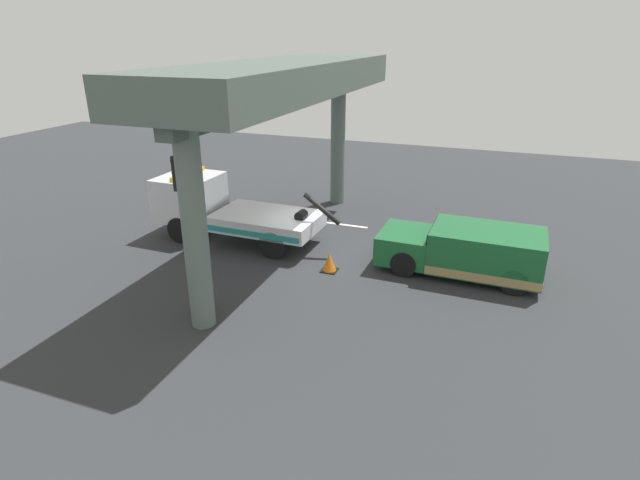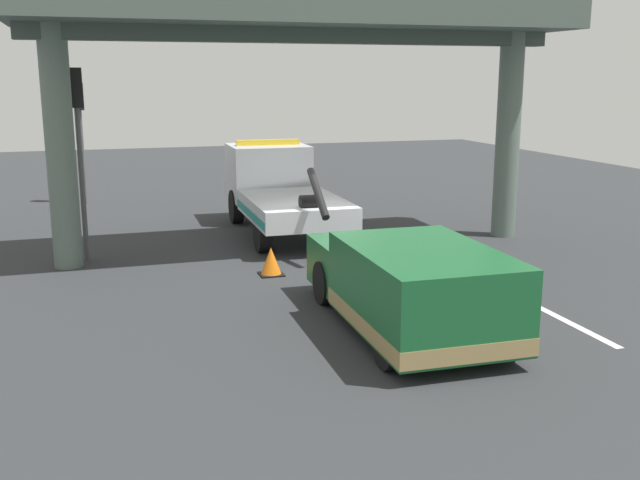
# 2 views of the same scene
# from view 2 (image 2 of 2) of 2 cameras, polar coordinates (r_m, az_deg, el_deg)

# --- Properties ---
(ground_plane) EXTENTS (60.00, 40.00, 0.10)m
(ground_plane) POSITION_cam_2_polar(r_m,az_deg,el_deg) (17.90, -0.30, -1.57)
(ground_plane) COLOR #2D3033
(lane_stripe_west) EXTENTS (2.60, 0.16, 0.01)m
(lane_stripe_west) POSITION_cam_2_polar(r_m,az_deg,el_deg) (13.97, 18.87, -6.13)
(lane_stripe_west) COLOR silver
(lane_stripe_west) RESTS_ON ground
(lane_stripe_mid) EXTENTS (2.60, 0.16, 0.01)m
(lane_stripe_mid) POSITION_cam_2_polar(r_m,az_deg,el_deg) (18.93, 8.17, -0.75)
(lane_stripe_mid) COLOR silver
(lane_stripe_mid) RESTS_ON ground
(lane_stripe_east) EXTENTS (2.60, 0.16, 0.01)m
(lane_stripe_east) POSITION_cam_2_polar(r_m,az_deg,el_deg) (24.36, 2.09, 2.35)
(lane_stripe_east) COLOR silver
(lane_stripe_east) RESTS_ON ground
(tow_truck_white) EXTENTS (7.28, 2.55, 2.46)m
(tow_truck_white) POSITION_cam_2_polar(r_m,az_deg,el_deg) (21.16, -3.22, 4.07)
(tow_truck_white) COLOR silver
(tow_truck_white) RESTS_ON ground
(towed_van_green) EXTENTS (5.25, 2.32, 1.58)m
(towed_van_green) POSITION_cam_2_polar(r_m,az_deg,el_deg) (12.77, 6.93, -3.62)
(towed_van_green) COLOR #195B2D
(towed_van_green) RESTS_ON ground
(overpass_structure) EXTENTS (3.60, 13.44, 6.52)m
(overpass_structure) POSITION_cam_2_polar(r_m,az_deg,el_deg) (18.32, -1.24, 16.88)
(overpass_structure) COLOR #596B60
(overpass_structure) RESTS_ON ground
(traffic_light_near) EXTENTS (0.39, 0.32, 4.52)m
(traffic_light_near) POSITION_cam_2_polar(r_m,az_deg,el_deg) (18.13, -18.26, 8.66)
(traffic_light_near) COLOR #515456
(traffic_light_near) RESTS_ON ground
(traffic_light_far) EXTENTS (0.39, 0.32, 4.10)m
(traffic_light_far) POSITION_cam_2_polar(r_m,az_deg,el_deg) (26.63, -18.10, 9.10)
(traffic_light_far) COLOR #515456
(traffic_light_far) RESTS_ON ground
(traffic_cone_orange) EXTENTS (0.53, 0.53, 0.63)m
(traffic_cone_orange) POSITION_cam_2_polar(r_m,az_deg,el_deg) (16.36, -3.82, -1.70)
(traffic_cone_orange) COLOR orange
(traffic_cone_orange) RESTS_ON ground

